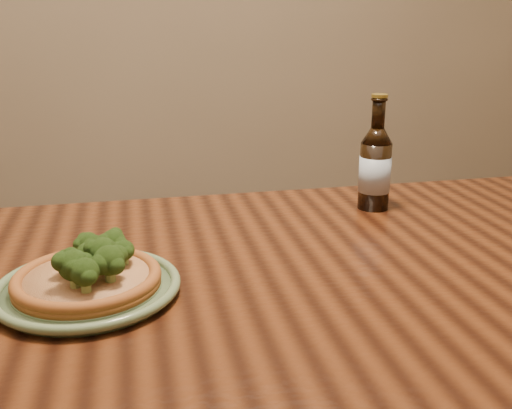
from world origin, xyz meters
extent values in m
cube|color=#421F0E|center=(0.00, 0.10, 0.73)|extent=(1.60, 0.90, 0.04)
cylinder|color=#421F0E|center=(0.73, 0.48, 0.35)|extent=(0.07, 0.07, 0.71)
cylinder|color=#5E7550|center=(-0.24, 0.11, 0.76)|extent=(0.24, 0.24, 0.01)
torus|color=#5E7550|center=(-0.24, 0.11, 0.76)|extent=(0.26, 0.26, 0.01)
torus|color=#5E7550|center=(-0.24, 0.11, 0.76)|extent=(0.21, 0.21, 0.01)
cylinder|color=brown|center=(-0.24, 0.11, 0.77)|extent=(0.20, 0.20, 0.01)
torus|color=brown|center=(-0.24, 0.11, 0.78)|extent=(0.21, 0.21, 0.02)
cylinder|color=#CCB67D|center=(-0.24, 0.11, 0.78)|extent=(0.17, 0.17, 0.01)
sphere|color=#305019|center=(-0.25, 0.08, 0.81)|extent=(0.05, 0.05, 0.04)
sphere|color=#305019|center=(-0.22, 0.12, 0.81)|extent=(0.05, 0.05, 0.04)
sphere|color=#305019|center=(-0.21, 0.09, 0.81)|extent=(0.06, 0.06, 0.04)
sphere|color=#305019|center=(-0.20, 0.17, 0.81)|extent=(0.04, 0.04, 0.04)
sphere|color=#305019|center=(-0.24, 0.15, 0.80)|extent=(0.04, 0.04, 0.03)
sphere|color=#305019|center=(-0.19, 0.14, 0.80)|extent=(0.04, 0.04, 0.03)
sphere|color=#305019|center=(-0.27, 0.12, 0.80)|extent=(0.04, 0.04, 0.03)
sphere|color=#305019|center=(-0.24, 0.18, 0.80)|extent=(0.04, 0.04, 0.03)
sphere|color=#305019|center=(-0.24, 0.06, 0.81)|extent=(0.05, 0.05, 0.04)
cylinder|color=black|center=(0.30, 0.39, 0.82)|extent=(0.06, 0.06, 0.13)
cone|color=black|center=(0.30, 0.39, 0.90)|extent=(0.06, 0.06, 0.03)
cylinder|color=black|center=(0.30, 0.39, 0.94)|extent=(0.03, 0.03, 0.06)
torus|color=black|center=(0.30, 0.39, 0.97)|extent=(0.03, 0.03, 0.00)
cylinder|color=#A58C33|center=(0.30, 0.39, 0.98)|extent=(0.03, 0.03, 0.01)
cylinder|color=#AABBCD|center=(0.30, 0.39, 0.82)|extent=(0.06, 0.06, 0.07)
camera|label=1|loc=(-0.17, -0.68, 1.13)|focal=42.00mm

